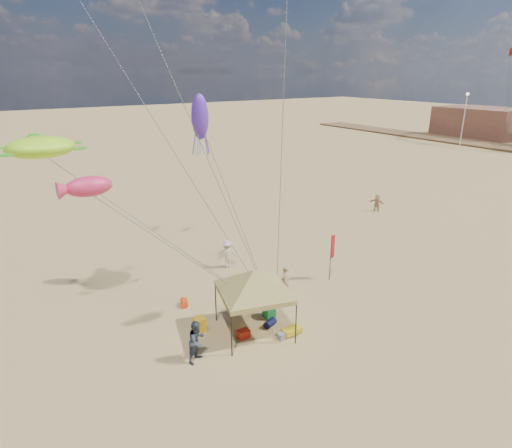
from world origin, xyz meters
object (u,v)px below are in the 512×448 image
object	(u,v)px
chair_yellow	(200,324)
person_near_b	(197,341)
cooler_red	(243,334)
canopy_tent	(254,273)
chair_green	(269,311)
beach_cart	(292,330)
person_near_c	(227,254)
feather_flag	(332,249)
person_near_a	(284,281)
person_far_c	(377,203)
cooler_blue	(265,292)
lamp_north	(465,110)

from	to	relation	value
chair_yellow	person_near_b	xyz separation A→B (m)	(-1.04, -1.87, 0.57)
cooler_red	canopy_tent	bearing A→B (deg)	12.04
chair_green	beach_cart	distance (m)	1.79
person_near_c	chair_yellow	bearing A→B (deg)	55.94
person_near_b	person_near_c	size ratio (longest dim) A/B	1.04
beach_cart	person_near_b	world-z (taller)	person_near_b
feather_flag	person_near_a	world-z (taller)	feather_flag
person_near_c	person_far_c	bearing A→B (deg)	-164.25
chair_yellow	person_near_c	xyz separation A→B (m)	(4.54, 5.33, 0.53)
canopy_tent	chair_green	world-z (taller)	canopy_tent
chair_green	beach_cart	xyz separation A→B (m)	(0.01, -1.78, -0.15)
person_near_a	cooler_blue	bearing A→B (deg)	-64.18
chair_green	chair_yellow	size ratio (longest dim) A/B	1.00
chair_green	beach_cart	size ratio (longest dim) A/B	0.78
cooler_blue	person_near_c	distance (m)	4.24
cooler_red	chair_yellow	distance (m)	2.08
cooler_blue	canopy_tent	bearing A→B (deg)	-133.13
canopy_tent	cooler_blue	world-z (taller)	canopy_tent
canopy_tent	person_near_c	xyz separation A→B (m)	(2.46, 6.73, -2.13)
lamp_north	person_near_c	bearing A→B (deg)	-160.58
feather_flag	person_near_b	distance (m)	10.11
cooler_blue	lamp_north	bearing A→B (deg)	23.19
person_near_b	person_near_c	bearing A→B (deg)	25.01
chair_yellow	person_near_a	size ratio (longest dim) A/B	0.42
person_far_c	cooler_red	bearing A→B (deg)	-83.67
beach_cart	lamp_north	world-z (taller)	lamp_north
canopy_tent	cooler_blue	xyz separation A→B (m)	(2.38, 2.55, -2.82)
feather_flag	cooler_blue	xyz separation A→B (m)	(-4.26, 0.51, -1.66)
beach_cart	cooler_red	bearing A→B (deg)	153.03
cooler_blue	chair_green	xyz separation A→B (m)	(-1.09, -1.92, 0.16)
beach_cart	person_far_c	size ratio (longest dim) A/B	0.60
chair_green	person_near_c	xyz separation A→B (m)	(1.17, 6.10, 0.53)
cooler_red	person_near_c	bearing A→B (deg)	65.41
chair_green	person_far_c	xyz separation A→B (m)	(17.52, 8.80, 0.40)
chair_green	feather_flag	bearing A→B (deg)	14.71
person_near_c	person_far_c	xyz separation A→B (m)	(16.34, 2.71, -0.13)
cooler_blue	person_near_b	xyz separation A→B (m)	(-5.49, -3.02, 0.73)
beach_cart	person_near_c	distance (m)	8.00
cooler_red	beach_cart	xyz separation A→B (m)	(1.99, -1.01, 0.01)
chair_green	lamp_north	bearing A→B (deg)	24.44
person_near_b	canopy_tent	bearing A→B (deg)	-18.56
cooler_red	chair_yellow	bearing A→B (deg)	132.07
person_far_c	chair_green	bearing A→B (deg)	-83.16
person_near_c	canopy_tent	bearing A→B (deg)	76.23
chair_green	person_far_c	distance (m)	19.61
feather_flag	chair_yellow	bearing A→B (deg)	-175.83
canopy_tent	beach_cart	distance (m)	3.31
cooler_red	chair_yellow	world-z (taller)	chair_yellow
chair_green	person_near_c	bearing A→B (deg)	79.11
chair_green	chair_yellow	distance (m)	3.45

